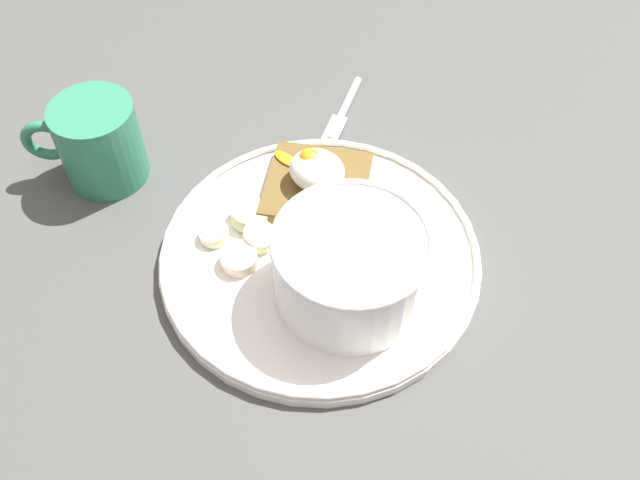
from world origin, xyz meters
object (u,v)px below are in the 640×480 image
Objects in this scene: banana_slice_left at (214,234)px; banana_slice_back at (239,259)px; oatmeal_bowl at (351,266)px; knife at (339,119)px; banana_slice_front at (259,237)px; banana_slice_right at (250,216)px; poached_egg at (316,169)px; coffee_mug at (98,142)px; toast_slice at (317,187)px.

banana_slice_back reaches higher than banana_slice_left.
oatmeal_bowl reaches higher than banana_slice_left.
banana_slice_front is at bearing 97.59° from knife.
banana_slice_left is 0.97× the size of banana_slice_right.
knife is at bearing -88.97° from banana_slice_right.
poached_egg reaches higher than banana_slice_left.
banana_slice_back is 0.87× the size of banana_slice_right.
banana_slice_right is 16.21cm from coffee_mug.
coffee_mug is (18.06, -0.02, 2.47)cm from banana_slice_front.
banana_slice_front reaches higher than banana_slice_left.
coffee_mug reaches higher than poached_egg.
knife is at bearing -71.14° from poached_egg.
poached_egg reaches higher than banana_slice_right.
banana_slice_left is at bearing 173.28° from coffee_mug.
oatmeal_bowl reaches higher than poached_egg.
toast_slice is 11.29cm from knife.
banana_slice_left is at bearing 5.93° from oatmeal_bowl.
poached_egg is 8.13cm from banana_slice_front.
toast_slice is 7.75cm from banana_slice_front.
toast_slice is (8.07, -7.95, -2.64)cm from oatmeal_bowl.
banana_slice_left is (13.10, 1.36, -2.98)cm from oatmeal_bowl.
knife is at bearing -93.70° from banana_slice_left.
poached_egg is 7.33cm from banana_slice_right.
poached_egg is 10.87cm from banana_slice_left.
oatmeal_bowl reaches higher than knife.
oatmeal_bowl is 1.27× the size of coffee_mug.
banana_slice_front reaches higher than knife.
banana_slice_front is at bearing 142.96° from banana_slice_right.
knife is (2.26, -20.98, -1.24)cm from banana_slice_back.
poached_egg reaches higher than banana_slice_front.
oatmeal_bowl is at bearing 135.43° from toast_slice.
oatmeal_bowl reaches higher than banana_slice_back.
toast_slice is at bearing -98.11° from banana_slice_back.
knife is (3.74, -10.55, -1.49)cm from toast_slice.
banana_slice_right is 0.37× the size of coffee_mug.
oatmeal_bowl is at bearing 122.57° from knife.
banana_slice_front is 1.00× the size of banana_slice_left.
coffee_mug is (14.35, -1.69, 2.71)cm from banana_slice_left.
poached_egg is 11.74cm from knife.
oatmeal_bowl reaches higher than banana_slice_right.
toast_slice is 3.27× the size of banana_slice_left.
banana_slice_back is at bearing 114.01° from banana_slice_right.
banana_slice_front is 0.36× the size of coffee_mug.
oatmeal_bowl is 3.88× the size of banana_slice_back.
knife is at bearing -70.46° from toast_slice.
banana_slice_right is (3.29, 6.07, -2.45)cm from poached_egg.
coffee_mug is (15.94, 1.58, 2.50)cm from banana_slice_right.
banana_slice_right is at bearing 60.30° from toast_slice.
poached_egg is 0.61× the size of knife.
oatmeal_bowl is 13.50cm from banana_slice_left.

